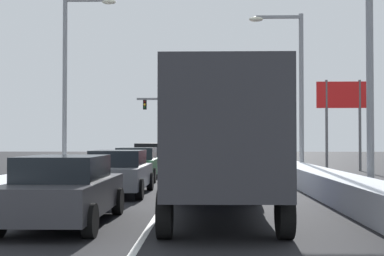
% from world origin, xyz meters
% --- Properties ---
extents(ground_plane, '(121.31, 121.31, 0.00)m').
position_xyz_m(ground_plane, '(0.00, 18.66, 0.00)').
color(ground_plane, black).
extents(lane_stripe_between_right_lane_and_center_lane, '(0.14, 51.32, 0.01)m').
position_xyz_m(lane_stripe_between_right_lane_and_center_lane, '(-0.00, 23.33, 0.00)').
color(lane_stripe_between_right_lane_and_center_lane, silver).
rests_on(lane_stripe_between_right_lane_and_center_lane, ground).
extents(snow_bank_right_shoulder, '(1.31, 51.32, 0.77)m').
position_xyz_m(snow_bank_right_shoulder, '(5.30, 23.33, 0.39)').
color(snow_bank_right_shoulder, white).
rests_on(snow_bank_right_shoulder, ground).
extents(snow_bank_left_shoulder, '(1.87, 51.32, 0.59)m').
position_xyz_m(snow_bank_left_shoulder, '(-5.30, 23.33, 0.29)').
color(snow_bank_left_shoulder, white).
rests_on(snow_bank_left_shoulder, ground).
extents(box_truck_right_lane_nearest, '(2.53, 7.20, 3.36)m').
position_xyz_m(box_truck_right_lane_nearest, '(1.55, 7.95, 1.90)').
color(box_truck_right_lane_nearest, navy).
rests_on(box_truck_right_lane_nearest, ground).
extents(suv_silver_right_lane_second, '(2.16, 4.90, 1.67)m').
position_xyz_m(suv_silver_right_lane_second, '(1.79, 15.62, 1.02)').
color(suv_silver_right_lane_second, '#B7BABF').
rests_on(suv_silver_right_lane_second, ground).
extents(suv_maroon_right_lane_third, '(2.16, 4.90, 1.67)m').
position_xyz_m(suv_maroon_right_lane_third, '(1.67, 22.97, 1.02)').
color(suv_maroon_right_lane_third, maroon).
rests_on(suv_maroon_right_lane_third, ground).
extents(suv_red_right_lane_fourth, '(2.16, 4.90, 1.67)m').
position_xyz_m(suv_red_right_lane_fourth, '(1.64, 29.87, 1.02)').
color(suv_red_right_lane_fourth, maroon).
rests_on(suv_red_right_lane_fourth, ground).
extents(sedan_charcoal_center_lane_nearest, '(2.00, 4.50, 1.51)m').
position_xyz_m(sedan_charcoal_center_lane_nearest, '(-1.88, 7.04, 0.76)').
color(sedan_charcoal_center_lane_nearest, '#38383D').
rests_on(sedan_charcoal_center_lane_nearest, ground).
extents(sedan_gray_center_lane_second, '(2.00, 4.50, 1.51)m').
position_xyz_m(sedan_gray_center_lane_second, '(-1.74, 13.28, 0.76)').
color(sedan_gray_center_lane_second, slate).
rests_on(sedan_gray_center_lane_second, ground).
extents(sedan_green_center_lane_third, '(2.00, 4.50, 1.51)m').
position_xyz_m(sedan_green_center_lane_third, '(-1.94, 19.56, 0.76)').
color(sedan_green_center_lane_third, '#1E5633').
rests_on(sedan_green_center_lane_third, ground).
extents(suv_black_center_lane_fourth, '(2.16, 4.90, 1.67)m').
position_xyz_m(suv_black_center_lane_fourth, '(-1.77, 26.78, 1.02)').
color(suv_black_center_lane_fourth, black).
rests_on(suv_black_center_lane_fourth, ground).
extents(traffic_light_gantry, '(10.60, 0.47, 6.20)m').
position_xyz_m(traffic_light_gantry, '(1.18, 46.64, 4.72)').
color(traffic_light_gantry, slate).
rests_on(traffic_light_gantry, ground).
extents(street_lamp_right_near, '(2.66, 0.36, 9.04)m').
position_xyz_m(street_lamp_right_near, '(5.90, 11.66, 5.35)').
color(street_lamp_right_near, gray).
rests_on(street_lamp_right_near, ground).
extents(street_lamp_right_mid, '(2.66, 0.36, 8.04)m').
position_xyz_m(street_lamp_right_mid, '(5.53, 21.00, 4.82)').
color(street_lamp_right_mid, gray).
rests_on(street_lamp_right_mid, ground).
extents(street_lamp_right_far, '(2.66, 0.36, 8.21)m').
position_xyz_m(street_lamp_right_far, '(5.62, 39.66, 4.91)').
color(street_lamp_right_far, gray).
rests_on(street_lamp_right_far, ground).
extents(street_lamp_left_mid, '(2.66, 0.36, 9.02)m').
position_xyz_m(street_lamp_left_mid, '(-5.48, 21.28, 5.34)').
color(street_lamp_left_mid, gray).
rests_on(street_lamp_left_mid, ground).
extents(roadside_sign_right, '(3.20, 0.16, 5.50)m').
position_xyz_m(roadside_sign_right, '(9.55, 27.10, 4.02)').
color(roadside_sign_right, '#59595B').
rests_on(roadside_sign_right, ground).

